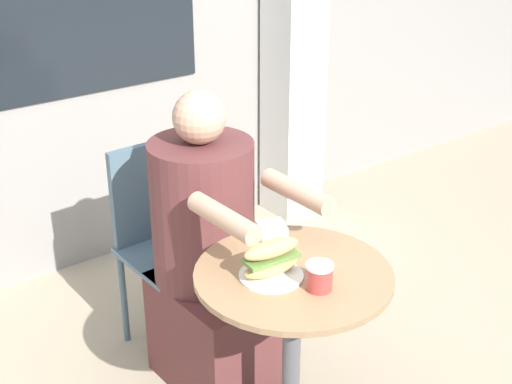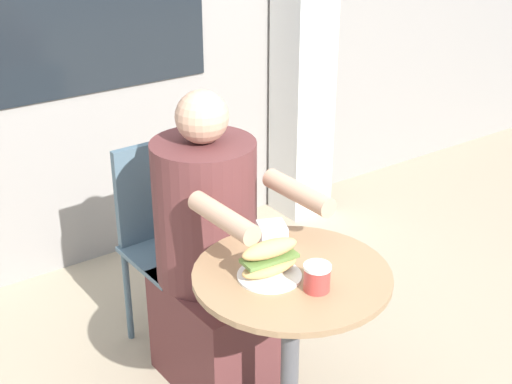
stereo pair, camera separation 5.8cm
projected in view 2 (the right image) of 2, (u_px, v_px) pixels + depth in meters
The scene contains 7 objects.
lattice_pillar at pixel (305, 5), 3.76m from camera, with size 0.26×0.26×2.40m.
cafe_table at pixel (291, 328), 2.28m from camera, with size 0.62×0.62×0.74m.
diner_chair at pixel (166, 227), 2.93m from camera, with size 0.39×0.39×0.87m.
seated_diner at pixel (213, 266), 2.68m from camera, with size 0.39×0.69×1.18m.
sandwich_on_plate at pixel (270, 261), 2.14m from camera, with size 0.20×0.20×0.12m.
drink_cup at pixel (317, 277), 2.08m from camera, with size 0.08×0.08×0.08m.
napkin_box at pixel (272, 232), 2.36m from camera, with size 0.12×0.12×0.06m.
Camera 2 is at (-1.17, -1.47, 1.90)m, focal length 50.00 mm.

